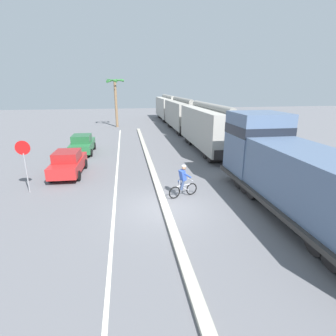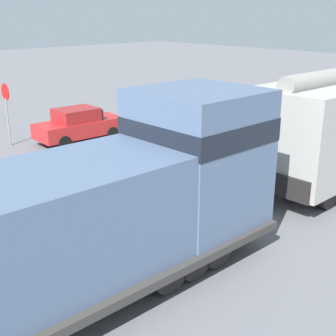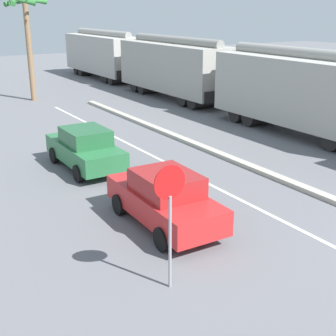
# 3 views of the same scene
# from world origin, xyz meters

# --- Properties ---
(ground_plane) EXTENTS (120.00, 120.00, 0.00)m
(ground_plane) POSITION_xyz_m (0.00, 0.00, 0.00)
(ground_plane) COLOR slate
(median_curb) EXTENTS (0.36, 36.00, 0.16)m
(median_curb) POSITION_xyz_m (0.00, 6.00, 0.08)
(median_curb) COLOR #B2AD9E
(median_curb) RESTS_ON ground
(lane_stripe) EXTENTS (0.14, 36.00, 0.01)m
(lane_stripe) POSITION_xyz_m (-2.40, 6.00, 0.00)
(lane_stripe) COLOR silver
(lane_stripe) RESTS_ON ground
(locomotive) EXTENTS (3.10, 11.61, 4.20)m
(locomotive) POSITION_xyz_m (5.66, -1.18, 1.80)
(locomotive) COLOR slate
(locomotive) RESTS_ON ground
(parked_car_red) EXTENTS (1.92, 4.24, 1.62)m
(parked_car_red) POSITION_xyz_m (-5.47, 5.88, 0.82)
(parked_car_red) COLOR red
(parked_car_red) RESTS_ON ground
(parked_car_green) EXTENTS (1.84, 4.21, 1.62)m
(parked_car_green) POSITION_xyz_m (-5.42, 11.79, 0.82)
(parked_car_green) COLOR #286B3D
(parked_car_green) RESTS_ON ground
(cyclist) EXTENTS (1.63, 0.69, 1.71)m
(cyclist) POSITION_xyz_m (1.14, 1.18, 0.82)
(cyclist) COLOR black
(cyclist) RESTS_ON ground
(stop_sign) EXTENTS (0.76, 0.08, 2.88)m
(stop_sign) POSITION_xyz_m (-7.04, 3.11, 2.02)
(stop_sign) COLOR gray
(stop_sign) RESTS_ON ground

